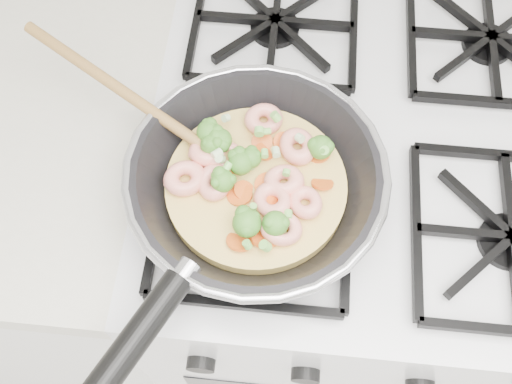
# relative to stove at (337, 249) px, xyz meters

# --- Properties ---
(stove) EXTENTS (0.60, 0.60, 0.92)m
(stove) POSITION_rel_stove_xyz_m (0.00, 0.00, 0.00)
(stove) COLOR silver
(stove) RESTS_ON ground
(skillet) EXTENTS (0.44, 0.46, 0.09)m
(skillet) POSITION_rel_stove_xyz_m (-0.15, -0.13, 0.50)
(skillet) COLOR black
(skillet) RESTS_ON stove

